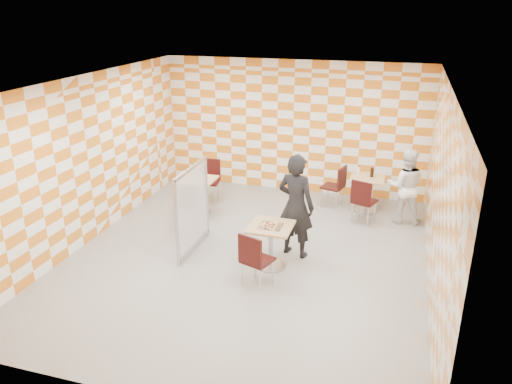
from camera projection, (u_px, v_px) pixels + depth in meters
The scene contains 15 objects.
room_shell at pixel (256, 166), 8.66m from camera, with size 7.00×7.00×7.00m.
main_table at pixel (271, 239), 8.22m from camera, with size 0.70×0.70×0.75m.
second_table at pixel (367, 188), 10.46m from camera, with size 0.70×0.70×0.75m.
empty_table at pixel (198, 190), 10.35m from camera, with size 0.70×0.70×0.75m.
chair_main_front at pixel (254, 257), 7.57m from camera, with size 0.54×0.55×0.92m.
chair_second_front at pixel (363, 198), 9.82m from camera, with size 0.54×0.55×0.92m.
chair_second_side at pixel (337, 184), 10.61m from camera, with size 0.53×0.52×0.92m.
chair_empty_near at pixel (185, 203), 9.60m from camera, with size 0.54×0.55×0.92m.
chair_empty_far at pixel (210, 177), 11.03m from camera, with size 0.47×0.48×0.92m.
partition at pixel (192, 208), 8.71m from camera, with size 0.08×1.38×1.55m.
man_dark at pixel (296, 206), 8.49m from camera, with size 0.67×0.44×1.83m, color black.
man_white at pixel (405, 186), 9.83m from camera, with size 0.74×0.58×1.53m, color white.
pizza_on_foil at pixel (271, 225), 8.12m from camera, with size 0.40×0.40×0.04m.
sport_bottle at pixel (358, 170), 10.52m from camera, with size 0.06×0.06×0.20m.
soda_bottle at pixel (372, 172), 10.35m from camera, with size 0.07×0.07×0.23m.
Camera 1 is at (2.36, -7.36, 4.18)m, focal length 35.00 mm.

